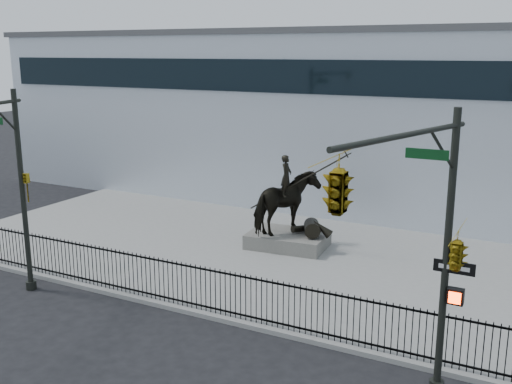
% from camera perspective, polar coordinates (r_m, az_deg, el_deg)
% --- Properties ---
extents(ground, '(120.00, 120.00, 0.00)m').
position_cam_1_polar(ground, '(18.37, -5.88, -13.30)').
color(ground, black).
rests_on(ground, ground).
extents(plaza, '(30.00, 12.00, 0.15)m').
position_cam_1_polar(plaza, '(24.00, 3.42, -6.52)').
color(plaza, gray).
rests_on(plaza, ground).
extents(building, '(44.00, 14.00, 9.00)m').
position_cam_1_polar(building, '(35.04, 12.40, 6.95)').
color(building, white).
rests_on(building, ground).
extents(picket_fence, '(22.10, 0.10, 1.50)m').
position_cam_1_polar(picket_fence, '(18.95, -3.84, -9.39)').
color(picket_fence, black).
rests_on(picket_fence, plaza).
extents(statue_plinth, '(3.38, 2.48, 0.60)m').
position_cam_1_polar(statue_plinth, '(25.28, 3.04, -4.57)').
color(statue_plinth, '#5C5A54').
rests_on(statue_plinth, plaza).
extents(equestrian_statue, '(4.09, 2.71, 3.48)m').
position_cam_1_polar(equestrian_statue, '(24.83, 3.22, -1.17)').
color(equestrian_statue, black).
rests_on(equestrian_statue, statue_plinth).
extents(traffic_signal_left, '(1.52, 4.84, 7.00)m').
position_cam_1_polar(traffic_signal_left, '(21.00, -22.68, 0.80)').
color(traffic_signal_left, black).
rests_on(traffic_signal_left, ground).
extents(traffic_signal_right, '(2.17, 6.86, 7.00)m').
position_cam_1_polar(traffic_signal_right, '(12.39, 13.84, -2.81)').
color(traffic_signal_right, black).
rests_on(traffic_signal_right, ground).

